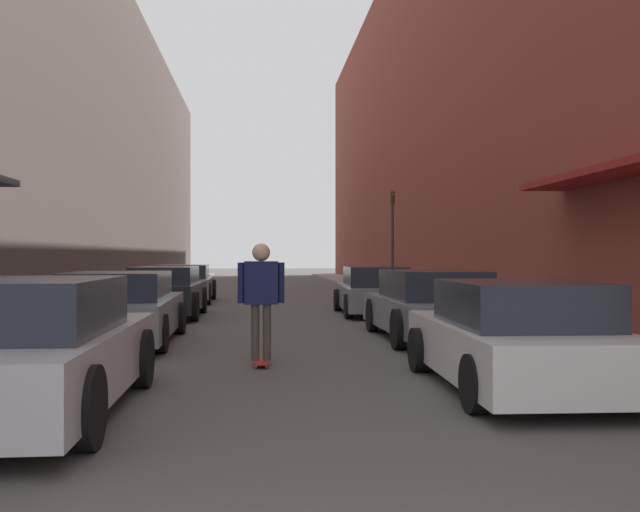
# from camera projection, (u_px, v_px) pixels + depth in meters

# --- Properties ---
(ground) EXTENTS (118.53, 118.53, 0.00)m
(ground) POSITION_uv_depth(u_px,v_px,m) (270.00, 304.00, 23.20)
(ground) COLOR #4C4947
(curb_strip_left) EXTENTS (1.80, 53.88, 0.12)m
(curb_strip_left) POSITION_uv_depth(u_px,v_px,m) (148.00, 293.00, 28.17)
(curb_strip_left) COLOR gray
(curb_strip_left) RESTS_ON ground
(curb_strip_right) EXTENTS (1.80, 53.88, 0.12)m
(curb_strip_right) POSITION_uv_depth(u_px,v_px,m) (384.00, 292.00, 28.97)
(curb_strip_right) COLOR gray
(curb_strip_right) RESTS_ON ground
(building_row_left) EXTENTS (4.90, 53.88, 12.49)m
(building_row_left) POSITION_uv_depth(u_px,v_px,m) (73.00, 136.00, 27.91)
(building_row_left) COLOR #564C47
(building_row_left) RESTS_ON ground
(building_row_right) EXTENTS (4.90, 53.88, 14.93)m
(building_row_right) POSITION_uv_depth(u_px,v_px,m) (454.00, 112.00, 29.20)
(building_row_right) COLOR brown
(building_row_right) RESTS_ON ground
(parked_car_left_0) EXTENTS (2.09, 4.44, 1.36)m
(parked_car_left_0) POSITION_uv_depth(u_px,v_px,m) (21.00, 350.00, 7.02)
(parked_car_left_0) COLOR #B7B7BC
(parked_car_left_0) RESTS_ON ground
(parked_car_left_1) EXTENTS (2.04, 4.54, 1.29)m
(parked_car_left_1) POSITION_uv_depth(u_px,v_px,m) (119.00, 309.00, 12.77)
(parked_car_left_1) COLOR gray
(parked_car_left_1) RESTS_ON ground
(parked_car_left_2) EXTENTS (1.87, 4.12, 1.29)m
(parked_car_left_2) POSITION_uv_depth(u_px,v_px,m) (165.00, 292.00, 18.13)
(parked_car_left_2) COLOR #232326
(parked_car_left_2) RESTS_ON ground
(parked_car_left_3) EXTENTS (2.02, 4.35, 1.26)m
(parked_car_left_3) POSITION_uv_depth(u_px,v_px,m) (183.00, 284.00, 23.78)
(parked_car_left_3) COLOR gray
(parked_car_left_3) RESTS_ON ground
(parked_car_right_0) EXTENTS (1.93, 4.16, 1.28)m
(parked_car_right_0) POSITION_uv_depth(u_px,v_px,m) (516.00, 338.00, 8.43)
(parked_car_right_0) COLOR silver
(parked_car_right_0) RESTS_ON ground
(parked_car_right_1) EXTENTS (1.95, 4.53, 1.30)m
(parked_car_right_1) POSITION_uv_depth(u_px,v_px,m) (431.00, 306.00, 13.35)
(parked_car_right_1) COLOR gray
(parked_car_right_1) RESTS_ON ground
(parked_car_right_2) EXTENTS (1.85, 4.00, 1.28)m
(parked_car_right_2) POSITION_uv_depth(u_px,v_px,m) (374.00, 292.00, 18.92)
(parked_car_right_2) COLOR gray
(parked_car_right_2) RESTS_ON ground
(skateboarder) EXTENTS (0.67, 0.78, 1.76)m
(skateboarder) POSITION_uv_depth(u_px,v_px,m) (261.00, 290.00, 10.25)
(skateboarder) COLOR #B2231E
(skateboarder) RESTS_ON ground
(traffic_light) EXTENTS (0.16, 0.22, 3.80)m
(traffic_light) POSITION_uv_depth(u_px,v_px,m) (392.00, 232.00, 26.18)
(traffic_light) COLOR #2D2D2D
(traffic_light) RESTS_ON curb_strip_right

